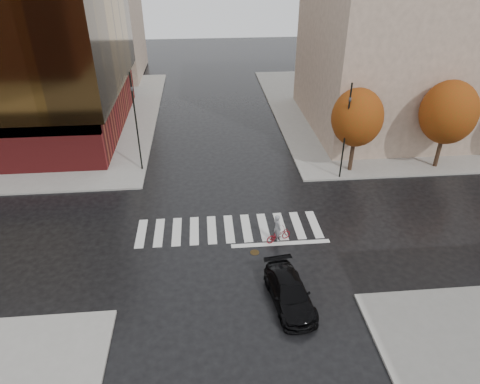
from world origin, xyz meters
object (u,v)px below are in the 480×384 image
(cyclist, at_px, (278,232))
(traffic_light_nw, at_px, (135,116))
(fire_hydrant, at_px, (96,161))
(traffic_light_ne, at_px, (346,126))
(sedan, at_px, (290,292))

(cyclist, bearing_deg, traffic_light_nw, 20.19)
(traffic_light_nw, distance_m, fire_hydrant, 5.57)
(cyclist, xyz_separation_m, traffic_light_ne, (6.01, 7.30, 3.65))
(fire_hydrant, bearing_deg, traffic_light_ne, -11.10)
(cyclist, height_order, fire_hydrant, cyclist)
(cyclist, bearing_deg, sedan, 154.69)
(cyclist, distance_m, traffic_light_nw, 14.11)
(sedan, bearing_deg, fire_hydrant, 120.44)
(traffic_light_ne, distance_m, fire_hydrant, 19.58)
(sedan, xyz_separation_m, fire_hydrant, (-12.58, 16.07, -0.14))
(traffic_light_ne, bearing_deg, cyclist, 45.43)
(cyclist, xyz_separation_m, traffic_light_nw, (-9.15, 10.00, 3.92))
(sedan, xyz_separation_m, traffic_light_ne, (6.28, 12.37, 3.64))
(traffic_light_ne, bearing_deg, sedan, 57.98)
(cyclist, relative_size, fire_hydrant, 2.85)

